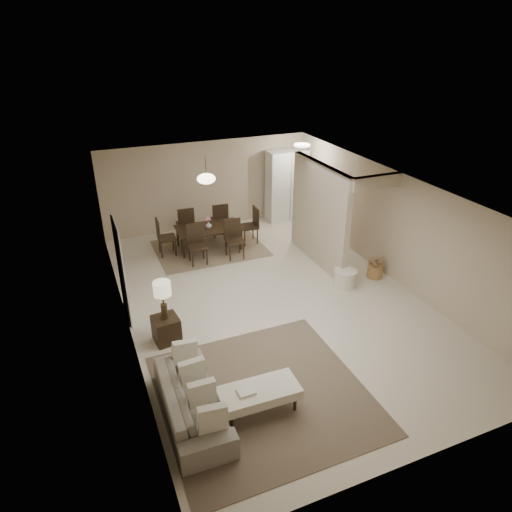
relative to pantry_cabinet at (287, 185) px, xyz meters
name	(u,v)px	position (x,y,z in m)	size (l,w,h in m)	color
floor	(271,300)	(-2.35, -4.15, -1.05)	(9.00, 9.00, 0.00)	beige
ceiling	(273,189)	(-2.35, -4.15, 1.45)	(9.00, 9.00, 0.00)	white
back_wall	(208,185)	(-2.35, 0.35, 0.20)	(6.00, 6.00, 0.00)	#BFAD91
left_wall	(122,275)	(-5.35, -4.15, 0.20)	(9.00, 9.00, 0.00)	#BFAD91
right_wall	(393,226)	(0.65, -4.15, 0.20)	(9.00, 9.00, 0.00)	#BFAD91
partition	(319,215)	(-0.55, -2.90, 0.20)	(0.15, 2.50, 2.50)	#BFAD91
doorway	(121,271)	(-5.32, -3.55, -0.03)	(0.04, 0.90, 2.04)	black
pantry_cabinet	(287,185)	(0.00, 0.00, 0.00)	(1.20, 0.55, 2.10)	white
flush_light	(302,145)	(-0.05, -0.95, 1.41)	(0.44, 0.44, 0.05)	white
living_rug	(263,394)	(-3.64, -6.69, -1.04)	(3.20, 3.20, 0.01)	brown
sofa	(192,400)	(-4.80, -6.69, -0.75)	(0.81, 2.07, 0.61)	gray
ottoman_bench	(259,393)	(-3.84, -6.99, -0.70)	(1.24, 0.59, 0.44)	#EDE7CF
side_table	(166,329)	(-4.75, -4.70, -0.80)	(0.46, 0.46, 0.50)	black
table_lamp	(162,292)	(-4.75, -4.70, 0.01)	(0.32, 0.32, 0.76)	#42311C
round_pouf	(345,278)	(-0.56, -4.25, -0.85)	(0.52, 0.52, 0.40)	#EDE7CF
wicker_basket	(375,271)	(0.32, -4.15, -0.89)	(0.37, 0.37, 0.31)	#93633A
dining_rug	(210,248)	(-2.82, -1.17, -1.04)	(2.80, 2.10, 0.01)	brown
dining_table	(209,238)	(-2.82, -1.17, -0.75)	(1.69, 0.94, 0.59)	black
dining_chairs	(209,231)	(-2.82, -1.17, -0.55)	(2.68, 1.99, 0.99)	black
vase	(209,225)	(-2.82, -1.17, -0.37)	(0.16, 0.16, 0.17)	white
yellow_mat	(327,241)	(0.31, -1.97, -1.04)	(0.81, 0.50, 0.01)	yellow
pendant_light	(206,179)	(-2.82, -1.17, 0.87)	(0.46, 0.46, 0.71)	#42311C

